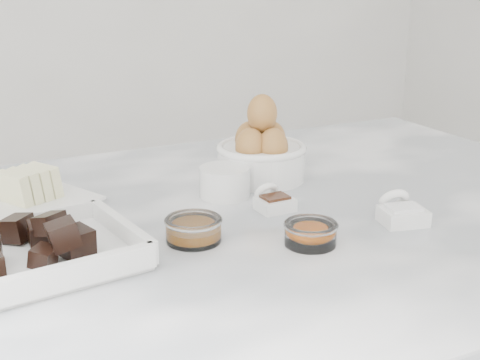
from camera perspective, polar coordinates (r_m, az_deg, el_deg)
name	(u,v)px	position (r m, az deg, el deg)	size (l,w,h in m)	color
marble_slab	(237,229)	(0.93, -0.27, -4.20)	(1.20, 0.80, 0.04)	white
chocolate_dish	(29,247)	(0.80, -17.60, -5.47)	(0.26, 0.21, 0.06)	white
butter_plate	(32,195)	(0.99, -17.33, -1.19)	(0.19, 0.19, 0.06)	white
sugar_ramekin	(225,180)	(0.99, -1.31, -0.04)	(0.08, 0.08, 0.04)	white
egg_bowl	(261,152)	(1.07, 1.82, 2.38)	(0.14, 0.14, 0.14)	white
honey_bowl	(194,229)	(0.83, -3.99, -4.19)	(0.07, 0.07, 0.03)	white
zest_bowl	(311,233)	(0.83, 6.04, -4.48)	(0.07, 0.07, 0.03)	white
vanilla_spoon	(273,201)	(0.94, 2.81, -1.76)	(0.05, 0.06, 0.04)	white
salt_spoon	(401,211)	(0.92, 13.55, -2.62)	(0.07, 0.08, 0.04)	white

